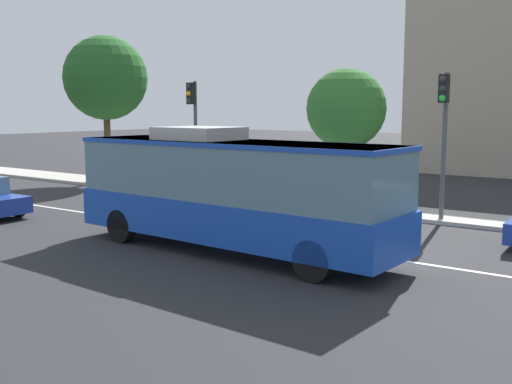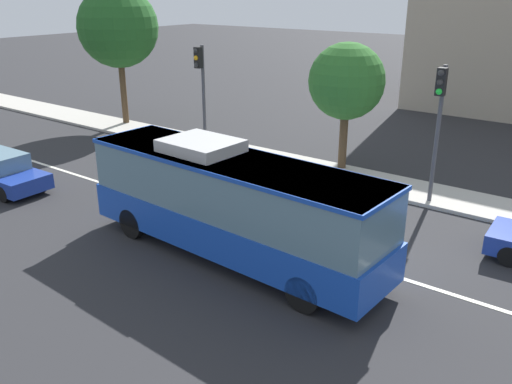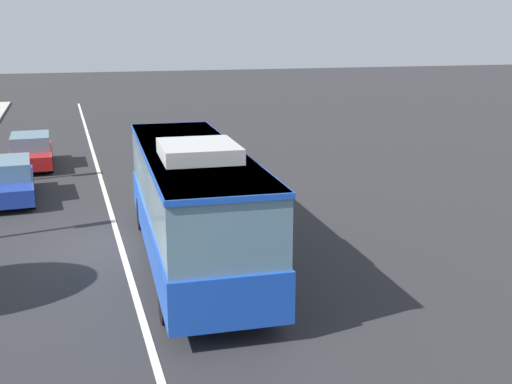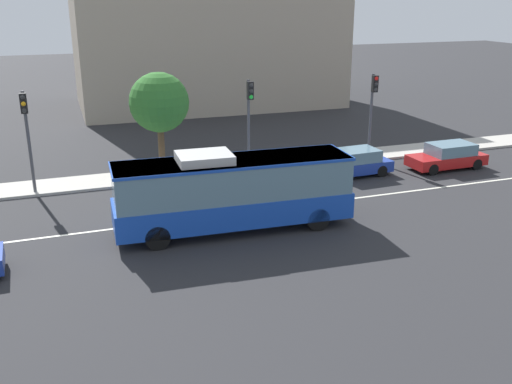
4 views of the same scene
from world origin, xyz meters
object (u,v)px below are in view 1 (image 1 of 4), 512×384
(traffic_light_near_corner, at_px, (444,121))
(traffic_light_far_corner, at_px, (193,118))
(transit_bus, at_px, (231,188))
(street_tree_kerbside_left, at_px, (346,109))
(street_tree_kerbside_centre, at_px, (105,78))

(traffic_light_near_corner, distance_m, traffic_light_far_corner, 11.37)
(transit_bus, xyz_separation_m, traffic_light_near_corner, (3.36, 7.60, 1.75))
(traffic_light_far_corner, xyz_separation_m, street_tree_kerbside_left, (6.78, 1.72, 0.39))
(traffic_light_near_corner, height_order, traffic_light_far_corner, same)
(transit_bus, bearing_deg, street_tree_kerbside_centre, 152.26)
(transit_bus, height_order, street_tree_kerbside_centre, street_tree_kerbside_centre)
(traffic_light_near_corner, relative_size, traffic_light_far_corner, 1.00)
(transit_bus, distance_m, traffic_light_far_corner, 11.20)
(street_tree_kerbside_left, xyz_separation_m, street_tree_kerbside_centre, (-14.43, -0.10, 1.65))
(transit_bus, distance_m, traffic_light_near_corner, 8.49)
(transit_bus, distance_m, street_tree_kerbside_centre, 18.58)
(traffic_light_near_corner, relative_size, street_tree_kerbside_left, 0.93)
(traffic_light_near_corner, xyz_separation_m, traffic_light_far_corner, (-11.37, 0.02, 0.00))
(traffic_light_far_corner, bearing_deg, traffic_light_near_corner, 90.56)
(street_tree_kerbside_left, height_order, street_tree_kerbside_centre, street_tree_kerbside_centre)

